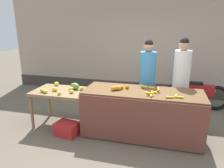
% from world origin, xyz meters
% --- Properties ---
extents(ground_plane, '(24.00, 24.00, 0.00)m').
position_xyz_m(ground_plane, '(0.00, 0.00, 0.00)').
color(ground_plane, '#665B4C').
extents(market_wall_back, '(8.50, 0.23, 3.30)m').
position_xyz_m(market_wall_back, '(0.00, 2.64, 1.62)').
color(market_wall_back, tan).
rests_on(market_wall_back, ground).
extents(fruit_stall_counter, '(2.24, 0.84, 0.91)m').
position_xyz_m(fruit_stall_counter, '(0.41, -0.01, 0.45)').
color(fruit_stall_counter, brown).
rests_on(fruit_stall_counter, ground).
extents(side_table_wooden, '(1.19, 0.77, 0.78)m').
position_xyz_m(side_table_wooden, '(-1.27, 0.00, 0.69)').
color(side_table_wooden, olive).
rests_on(side_table_wooden, ground).
extents(banana_bunch_pile, '(0.78, 0.56, 0.07)m').
position_xyz_m(banana_bunch_pile, '(0.69, -0.10, 0.94)').
color(banana_bunch_pile, gold).
rests_on(banana_bunch_pile, fruit_stall_counter).
extents(orange_pile, '(0.32, 0.28, 0.09)m').
position_xyz_m(orange_pile, '(-0.04, -0.04, 0.95)').
color(orange_pile, orange).
rests_on(orange_pile, fruit_stall_counter).
extents(mango_papaya_pile, '(0.85, 0.68, 0.14)m').
position_xyz_m(mango_papaya_pile, '(-1.18, 0.05, 0.84)').
color(mango_papaya_pile, gold).
rests_on(mango_papaya_pile, side_table_wooden).
extents(vendor_woman_blue_shirt, '(0.34, 0.34, 1.82)m').
position_xyz_m(vendor_woman_blue_shirt, '(0.43, 0.66, 0.92)').
color(vendor_woman_blue_shirt, '#33333D').
rests_on(vendor_woman_blue_shirt, ground).
extents(vendor_woman_white_shirt, '(0.34, 0.34, 1.86)m').
position_xyz_m(vendor_woman_white_shirt, '(1.12, 0.68, 0.94)').
color(vendor_woman_white_shirt, '#33333D').
rests_on(vendor_woman_white_shirt, ground).
extents(parked_motorcycle, '(1.60, 0.18, 0.88)m').
position_xyz_m(parked_motorcycle, '(1.61, 1.70, 0.40)').
color(parked_motorcycle, black).
rests_on(parked_motorcycle, ground).
extents(produce_crate, '(0.49, 0.39, 0.26)m').
position_xyz_m(produce_crate, '(-1.01, -0.39, 0.13)').
color(produce_crate, red).
rests_on(produce_crate, ground).
extents(produce_sack, '(0.46, 0.47, 0.54)m').
position_xyz_m(produce_sack, '(-0.42, 0.60, 0.27)').
color(produce_sack, tan).
rests_on(produce_sack, ground).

